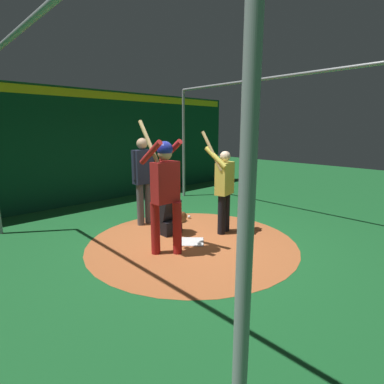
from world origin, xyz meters
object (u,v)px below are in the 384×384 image
Objects in this scene: batter at (165,186)px; umpire at (143,176)px; home_plate at (192,242)px; catcher at (170,216)px; bat_rack at (162,176)px; baseball_0 at (189,217)px; visitor at (224,186)px.

umpire is at bearing 157.67° from batter.
umpire is at bearing -179.57° from home_plate.
batter reaches higher than catcher.
batter is 2.38× the size of catcher.
bat_rack is (-3.36, 2.41, 0.13)m from catcher.
baseball_0 reaches higher than home_plate.
home_plate is 0.46× the size of catcher.
batter is (0.05, -0.65, 1.13)m from home_plate.
umpire is 1.77× the size of bat_rack.
batter is 2.26m from baseball_0.
catcher is 1.10m from umpire.
catcher is at bearing -64.07° from baseball_0.
umpire reaches higher than bat_rack.
visitor is (-0.01, 1.47, -0.20)m from batter.
batter is at bearing -85.59° from home_plate.
bat_rack is at bearing 144.34° from catcher.
catcher is at bearing 136.76° from batter.
bat_rack is at bearing 142.92° from batter.
batter is at bearing -22.33° from umpire.
home_plate is 1.31m from batter.
batter is at bearing -103.68° from visitor.
visitor is (1.54, 0.83, -0.11)m from umpire.
catcher is 0.46× the size of visitor.
batter is 1.67m from umpire.
baseball_0 is at bearing 115.93° from catcher.
home_plate is 5.68× the size of baseball_0.
umpire is 3.54m from bat_rack.
bat_rack is at bearing 135.93° from umpire.
home_plate is at bearing -106.91° from visitor.
catcher is 0.49× the size of umpire.
bat_rack reaches higher than baseball_0.
umpire is 1.75m from visitor.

